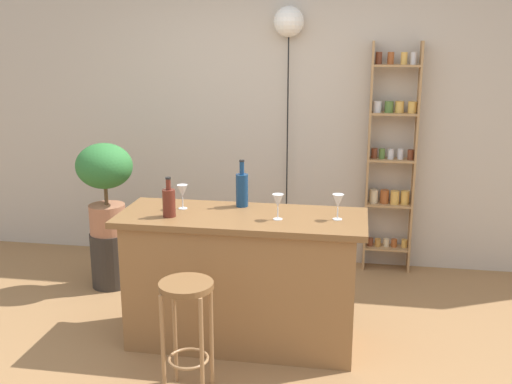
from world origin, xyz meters
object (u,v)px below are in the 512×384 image
spice_shelf (391,158)px  wine_glass_left (278,201)px  potted_plant (105,178)px  pendant_globe_light (289,24)px  wine_glass_right (338,202)px  bottle_sauce_amber (242,189)px  bar_stool (187,313)px  wine_glass_center (182,192)px  bottle_wine_red (169,202)px  plant_stool (110,259)px

spice_shelf → wine_glass_left: size_ratio=12.05×
potted_plant → pendant_globe_light: 1.99m
wine_glass_right → bottle_sauce_amber: bearing=163.0°
bar_stool → potted_plant: (-1.07, 1.41, 0.41)m
bottle_sauce_amber → bar_stool: bearing=-99.6°
wine_glass_center → pendant_globe_light: 1.91m
bottle_wine_red → bottle_sauce_amber: bottle_sauce_amber is taller
potted_plant → pendant_globe_light: bearing=30.6°
spice_shelf → wine_glass_right: (-0.40, -1.50, 0.01)m
bottle_wine_red → pendant_globe_light: pendant_globe_light is taller
bottle_sauce_amber → bottle_wine_red: bearing=-142.7°
bar_stool → wine_glass_center: (-0.23, 0.75, 0.50)m
wine_glass_left → plant_stool: bearing=152.1°
plant_stool → pendant_globe_light: bearing=30.6°
bottle_sauce_amber → wine_glass_right: size_ratio=1.96×
plant_stool → bottle_sauce_amber: size_ratio=1.42×
bar_stool → plant_stool: size_ratio=1.52×
spice_shelf → pendant_globe_light: size_ratio=0.87×
bar_stool → pendant_globe_light: 2.75m
wine_glass_left → wine_glass_right: bearing=9.3°
bottle_wine_red → wine_glass_left: 0.70m
potted_plant → wine_glass_center: (0.84, -0.66, 0.09)m
bottle_wine_red → pendant_globe_light: 2.08m
spice_shelf → potted_plant: size_ratio=2.66×
plant_stool → bottle_sauce_amber: 1.54m
bar_stool → spice_shelf: spice_shelf is taller
spice_shelf → wine_glass_left: (-0.77, -1.56, 0.01)m
bar_stool → pendant_globe_light: (0.29, 2.21, 1.61)m
bar_stool → wine_glass_left: (0.43, 0.61, 0.50)m
bottle_sauce_amber → wine_glass_center: size_ratio=1.96×
bottle_wine_red → pendant_globe_light: size_ratio=0.11×
potted_plant → bottle_sauce_amber: size_ratio=2.31×
wine_glass_left → wine_glass_right: size_ratio=1.00×
bar_stool → wine_glass_right: wine_glass_right is taller
spice_shelf → wine_glass_center: 2.02m
wine_glass_left → pendant_globe_light: bearing=94.8°
bottle_wine_red → potted_plant: bearing=133.5°
bottle_sauce_amber → wine_glass_left: size_ratio=1.96×
wine_glass_center → wine_glass_right: size_ratio=1.00×
bottle_wine_red → bar_stool: bearing=-64.6°
bottle_sauce_amber → wine_glass_center: 0.40m
spice_shelf → pendant_globe_light: 1.43m
wine_glass_left → bottle_sauce_amber: bearing=137.1°
wine_glass_left → bar_stool: bearing=-124.8°
plant_stool → bottle_sauce_amber: (1.22, -0.53, 0.78)m
potted_plant → wine_glass_left: (1.50, -0.79, 0.09)m
spice_shelf → potted_plant: spice_shelf is taller
potted_plant → wine_glass_right: potted_plant is taller
bar_stool → wine_glass_left: 0.90m
bottle_sauce_amber → wine_glass_left: bottle_sauce_amber is taller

